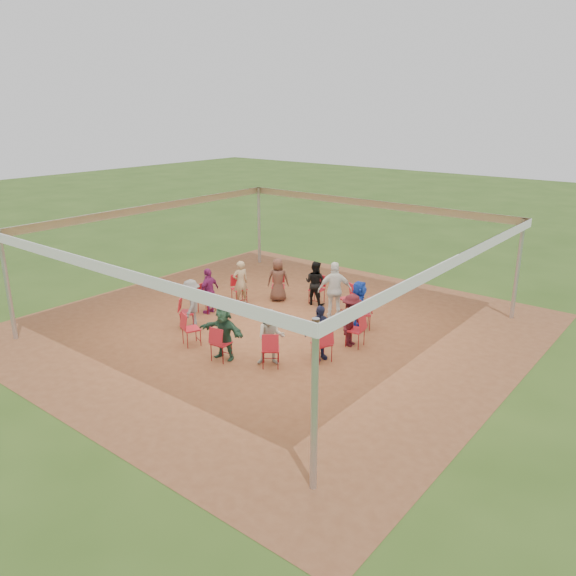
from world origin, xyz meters
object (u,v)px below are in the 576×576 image
Objects in this scene: chair_11 at (271,349)px; person_seated_5 at (240,282)px; person_seated_2 at (359,305)px; chair_8 at (188,312)px; chair_9 at (191,329)px; chair_2 at (363,314)px; person_seated_6 at (209,291)px; chair_4 at (317,290)px; person_seated_9 at (271,337)px; cable_coil at (279,319)px; chair_7 at (206,298)px; standing_person at (335,290)px; person_seated_3 at (315,283)px; chair_0 at (322,344)px; chair_1 at (355,330)px; chair_5 at (278,286)px; person_seated_7 at (191,304)px; person_seated_8 at (224,332)px; laptop at (316,332)px; person_seated_4 at (278,280)px; chair_10 at (221,343)px; person_seated_0 at (319,333)px; chair_3 at (348,299)px.

person_seated_5 is (-3.69, 2.87, 0.26)m from chair_11.
person_seated_2 is 1.00× the size of person_seated_5.
chair_8 is 1.28m from chair_9.
chair_2 is at bearing 45.00° from chair_11.
person_seated_6 is (-3.85, 1.66, 0.26)m from chair_11.
chair_4 is 0.64× the size of person_seated_9.
chair_7 is at bearing -157.89° from cable_coil.
chair_4 is 1.46m from standing_person.
person_seated_3 and person_seated_9 have the same top height.
chair_1 is at bearing 15.00° from chair_0.
chair_5 is 2.88× the size of cable_coil.
person_seated_3 is 1.00× the size of person_seated_5.
person_seated_7 is (-3.38, 0.53, 0.26)m from chair_11.
chair_7 is 0.29m from person_seated_6.
cable_coil is (0.01, -1.91, -0.43)m from chair_4.
person_seated_5 is at bearing -24.63° from standing_person.
person_seated_6 is 1.00× the size of person_seated_8.
person_seated_3 reaches higher than chair_9.
laptop is (3.90, 0.60, -0.05)m from person_seated_7.
person_seated_4 is 4.56m from person_seated_8.
chair_11 is at bearing 90.00° from person_seated_4.
person_seated_6 is at bearing 75.00° from person_seated_2.
person_seated_4 is at bearing 20.29° from chair_4.
person_seated_0 reaches higher than chair_10.
person_seated_0 is 0.17m from laptop.
person_seated_2 is (2.82, 3.73, 0.26)m from chair_9.
person_seated_5 is 1.00× the size of person_seated_6.
chair_0 is 4.20m from person_seated_7.
person_seated_5 reaches higher than laptop.
person_seated_2 and person_seated_4 have the same top height.
standing_person is at bearing 113.98° from chair_7.
chair_3 is 1.28m from chair_4.
person_seated_0 reaches higher than chair_5.
chair_8 is 0.64× the size of person_seated_9.
standing_person is (-1.01, 0.28, 0.15)m from person_seated_2.
person_seated_3 reaches higher than chair_10.
person_seated_2 is at bearing 32.46° from chair_0.
chair_1 and chair_3 have the same top height.
person_seated_9 reaches higher than chair_4.
person_seated_4 is 1.00× the size of person_seated_7.
person_seated_4 is 4.51× the size of cable_coil.
person_seated_0 is at bearing 159.71° from chair_1.
chair_3 is 0.64× the size of person_seated_7.
chair_3 is 1.00× the size of chair_10.
person_seated_0 is 1.22m from person_seated_9.
chair_3 is 2.88× the size of cable_coil.
chair_7 is (-3.40, -2.61, 0.00)m from chair_3.
chair_10 is at bearing 74.62° from person_seated_4.
chair_3 is at bearing 41.48° from laptop.
person_seated_2 is (3.38, -0.53, 0.26)m from chair_5.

